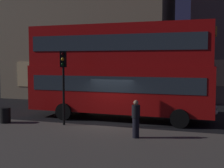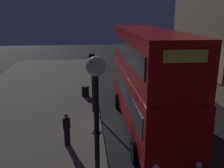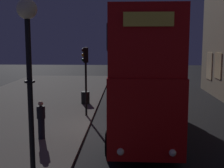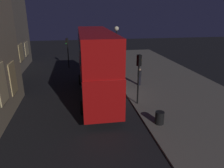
{
  "view_description": "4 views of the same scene",
  "coord_description": "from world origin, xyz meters",
  "px_view_note": "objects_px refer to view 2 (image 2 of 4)",
  "views": [
    {
      "loc": [
        5.17,
        -15.68,
        3.56
      ],
      "look_at": [
        0.03,
        0.3,
        2.25
      ],
      "focal_mm": 48.17,
      "sensor_mm": 36.0,
      "label": 1
    },
    {
      "loc": [
        13.67,
        -1.82,
        6.53
      ],
      "look_at": [
        -1.59,
        -0.15,
        2.17
      ],
      "focal_mm": 40.24,
      "sensor_mm": 36.0,
      "label": 2
    },
    {
      "loc": [
        15.12,
        0.9,
        4.47
      ],
      "look_at": [
        -0.62,
        0.2,
        2.2
      ],
      "focal_mm": 48.94,
      "sensor_mm": 36.0,
      "label": 3
    },
    {
      "loc": [
        -17.08,
        3.36,
        7.1
      ],
      "look_at": [
        -0.53,
        0.41,
        1.33
      ],
      "focal_mm": 33.99,
      "sensor_mm": 36.0,
      "label": 4
    }
  ],
  "objects_px": {
    "traffic_light_near_kerb": "(92,71)",
    "double_decker_bus": "(147,75)",
    "street_lamp": "(96,108)",
    "pedestrian": "(67,129)",
    "litter_bin": "(85,91)"
  },
  "relations": [
    {
      "from": "street_lamp",
      "to": "litter_bin",
      "type": "bearing_deg",
      "value": -178.68
    },
    {
      "from": "traffic_light_near_kerb",
      "to": "pedestrian",
      "type": "distance_m",
      "value": 4.92
    },
    {
      "from": "traffic_light_near_kerb",
      "to": "street_lamp",
      "type": "xyz_separation_m",
      "value": [
        9.6,
        -0.18,
        1.16
      ]
    },
    {
      "from": "traffic_light_near_kerb",
      "to": "pedestrian",
      "type": "bearing_deg",
      "value": -34.93
    },
    {
      "from": "double_decker_bus",
      "to": "litter_bin",
      "type": "height_order",
      "value": "double_decker_bus"
    },
    {
      "from": "double_decker_bus",
      "to": "pedestrian",
      "type": "distance_m",
      "value": 5.4
    },
    {
      "from": "double_decker_bus",
      "to": "street_lamp",
      "type": "height_order",
      "value": "double_decker_bus"
    },
    {
      "from": "traffic_light_near_kerb",
      "to": "street_lamp",
      "type": "distance_m",
      "value": 9.67
    },
    {
      "from": "traffic_light_near_kerb",
      "to": "double_decker_bus",
      "type": "bearing_deg",
      "value": 38.24
    },
    {
      "from": "traffic_light_near_kerb",
      "to": "litter_bin",
      "type": "bearing_deg",
      "value": 171.64
    },
    {
      "from": "pedestrian",
      "to": "litter_bin",
      "type": "relative_size",
      "value": 2.02
    },
    {
      "from": "double_decker_bus",
      "to": "litter_bin",
      "type": "distance_m",
      "value": 7.05
    },
    {
      "from": "double_decker_bus",
      "to": "traffic_light_near_kerb",
      "type": "bearing_deg",
      "value": -124.63
    },
    {
      "from": "pedestrian",
      "to": "litter_bin",
      "type": "xyz_separation_m",
      "value": [
        -7.64,
        0.96,
        -0.45
      ]
    },
    {
      "from": "double_decker_bus",
      "to": "traffic_light_near_kerb",
      "type": "distance_m",
      "value": 3.75
    }
  ]
}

